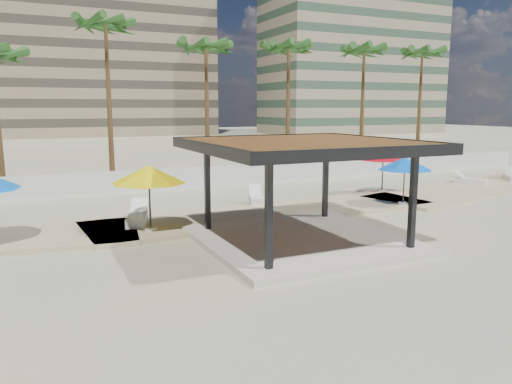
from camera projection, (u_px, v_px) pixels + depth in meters
ground at (316, 266)px, 14.99m from camera, size 200.00×200.00×0.00m
promenade at (265, 211)px, 22.67m from camera, size 44.45×7.97×0.24m
boundary_wall at (173, 178)px, 29.22m from camera, size 56.00×0.30×1.20m
building_mid at (95, 50)px, 84.11m from camera, size 38.00×16.00×30.40m
building_east at (354, 38)px, 90.99m from camera, size 32.00×15.00×36.40m
pavilion_central at (303, 182)px, 17.20m from camera, size 7.16×7.16×3.63m
umbrella_b at (149, 175)px, 18.29m from camera, size 3.62×3.62×2.45m
umbrella_c at (383, 154)px, 26.91m from camera, size 3.08×3.08×2.37m
umbrella_d at (405, 164)px, 23.27m from camera, size 3.32×3.32×2.26m
lounger_a at (138, 218)px, 19.80m from camera, size 1.31×2.30×0.83m
lounger_b at (256, 199)px, 24.15m from camera, size 1.24×2.03×0.73m
lounger_c at (470, 181)px, 30.00m from camera, size 1.37×2.00×0.73m
lounger_d at (512, 177)px, 31.47m from camera, size 1.68×1.96×0.75m
palm_d at (106, 31)px, 29.16m from camera, size 3.00×3.00×10.33m
palm_e at (206, 53)px, 31.35m from camera, size 3.00×3.00×9.28m
palm_f at (289, 53)px, 33.96m from camera, size 3.00×3.00×9.54m
palm_g at (364, 56)px, 36.07m from camera, size 3.00×3.00×9.56m
palm_h at (422, 58)px, 39.06m from camera, size 3.00×3.00×9.73m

